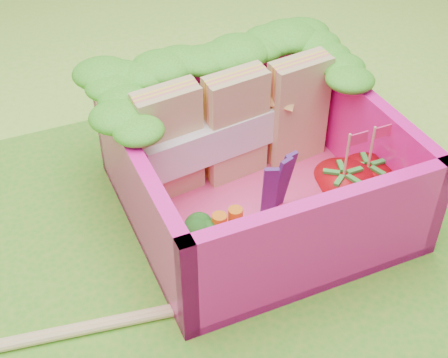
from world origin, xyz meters
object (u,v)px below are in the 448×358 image
at_px(strawberry_left, 340,197).
at_px(broccoli, 194,234).
at_px(sandwich_stack, 236,126).
at_px(strawberry_right, 365,185).
at_px(bento_box, 257,166).

bearing_deg(strawberry_left, broccoli, 177.69).
bearing_deg(sandwich_stack, strawberry_right, -47.28).
xyz_separation_m(bento_box, strawberry_left, (0.31, -0.30, -0.08)).
distance_m(bento_box, strawberry_right, 0.56).
bearing_deg(broccoli, strawberry_right, 1.17).
relative_size(bento_box, strawberry_left, 2.47).
bearing_deg(sandwich_stack, bento_box, -91.19).
height_order(sandwich_stack, broccoli, sandwich_stack).
xyz_separation_m(bento_box, sandwich_stack, (0.01, 0.27, 0.07)).
distance_m(sandwich_stack, strawberry_right, 0.73).
distance_m(strawberry_left, strawberry_right, 0.19).
xyz_separation_m(sandwich_stack, broccoli, (-0.46, -0.54, -0.13)).
relative_size(strawberry_left, strawberry_right, 1.09).
distance_m(bento_box, sandwich_stack, 0.28).
bearing_deg(broccoli, sandwich_stack, 49.81).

